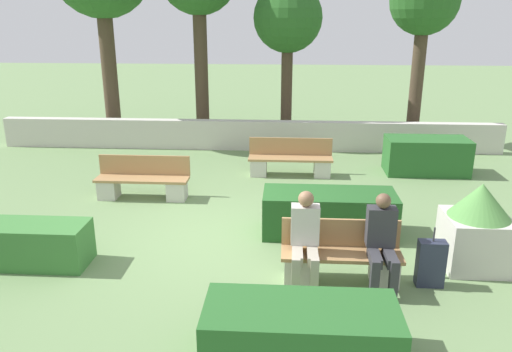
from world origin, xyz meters
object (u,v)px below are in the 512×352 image
Objects in this scene: planter_corner_left at (477,226)px; suitcase at (431,263)px; bench_left_side at (143,183)px; person_seated_man at (305,236)px; bench_front at (341,260)px; person_seated_woman at (382,239)px; bench_right_side at (290,162)px; tree_rightmost at (424,6)px; tree_center_right at (288,21)px.

planter_corner_left is 1.04m from suitcase.
bench_left_side is 4.48m from person_seated_man.
suitcase is (-0.78, -0.61, -0.30)m from planter_corner_left.
person_seated_woman is at bearing -15.19° from bench_front.
person_seated_woman reaches higher than bench_right_side.
planter_corner_left is 0.27× the size of tree_rightmost.
tree_center_right is 0.92× the size of tree_rightmost.
tree_center_right is (-2.79, 7.53, 2.73)m from planter_corner_left.
suitcase reaches higher than bench_left_side.
bench_front is 1.20m from suitcase.
bench_front is 0.89× the size of bench_left_side.
suitcase is (1.20, -0.07, 0.02)m from bench_front.
bench_left_side and bench_right_side have the same top height.
suitcase is at bearing -3.16° from bench_front.
tree_center_right reaches higher than planter_corner_left.
bench_left_side is (-3.63, 3.05, 0.01)m from bench_front.
person_seated_man is at bearing -112.29° from tree_rightmost.
planter_corner_left is (1.47, 0.68, -0.08)m from person_seated_woman.
planter_corner_left is (5.61, -2.51, 0.31)m from bench_left_side.
person_seated_man is 8.63m from tree_center_right.
tree_center_right is (-2.01, 8.14, 3.03)m from suitcase.
bench_left_side is at bearing 139.97° from bench_front.
bench_left_side is at bearing 142.39° from person_seated_woman.
tree_rightmost is at bearing 67.71° from person_seated_man.
suitcase is (1.88, -4.80, 0.01)m from bench_right_side.
tree_rightmost is (1.55, 7.86, 3.41)m from suitcase.
bench_left_side is 8.65m from tree_rightmost.
tree_center_right reaches higher than suitcase.
bench_front and bench_left_side have the same top height.
tree_center_right is (2.82, 5.02, 3.04)m from bench_left_side.
tree_rightmost is at bearing 45.27° from bench_left_side.
person_seated_woman is 1.63m from planter_corner_left.
bench_right_side is at bearing 38.32° from bench_left_side.
tree_rightmost is at bearing 42.19° from bench_right_side.
person_seated_man is 1.01× the size of person_seated_woman.
person_seated_woman is (1.01, -0.00, -0.01)m from person_seated_man.
person_seated_man is at bearing -164.93° from bench_front.
tree_center_right is at bearing 92.62° from bench_right_side.
planter_corner_left is at bearing 37.90° from suitcase.
bench_front is 2.08m from planter_corner_left.
person_seated_woman reaches higher than suitcase.
bench_left_side is 1.45× the size of planter_corner_left.
tree_rightmost is (2.24, 7.93, 3.03)m from person_seated_woman.
suitcase is at bearing -76.14° from tree_center_right.
person_seated_man reaches higher than bench_left_side.
suitcase is at bearing -101.15° from tree_rightmost.
planter_corner_left is at bearing 15.36° from bench_front.
tree_rightmost is at bearing -4.47° from tree_center_right.
tree_center_right is 3.59m from tree_rightmost.
person_seated_man reaches higher than person_seated_woman.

